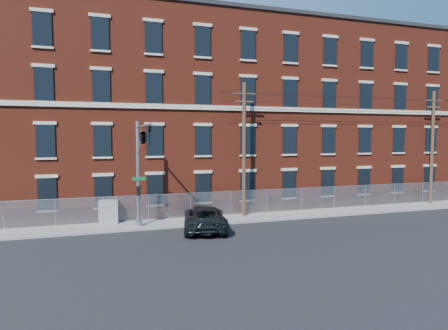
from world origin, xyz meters
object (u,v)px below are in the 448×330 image
traffic_signal_mast (142,148)px  utility_cabinet (109,212)px  pickup_truck (205,218)px  utility_pole_near (244,147)px

traffic_signal_mast → utility_cabinet: (-1.86, 3.82, -4.46)m
pickup_truck → traffic_signal_mast: bearing=17.0°
traffic_signal_mast → utility_pole_near: 8.70m
traffic_signal_mast → utility_pole_near: utility_pole_near is taller
traffic_signal_mast → utility_pole_near: size_ratio=0.70×
utility_pole_near → pickup_truck: bearing=-141.6°
traffic_signal_mast → utility_cabinet: 6.16m
traffic_signal_mast → pickup_truck: size_ratio=1.23×
pickup_truck → utility_pole_near: bearing=-128.5°
traffic_signal_mast → utility_cabinet: size_ratio=4.36×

